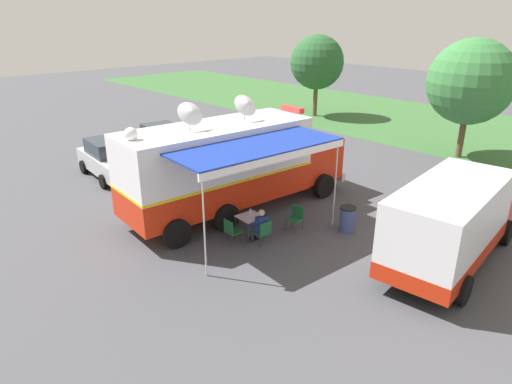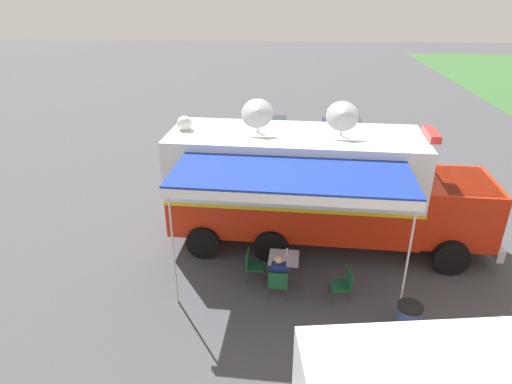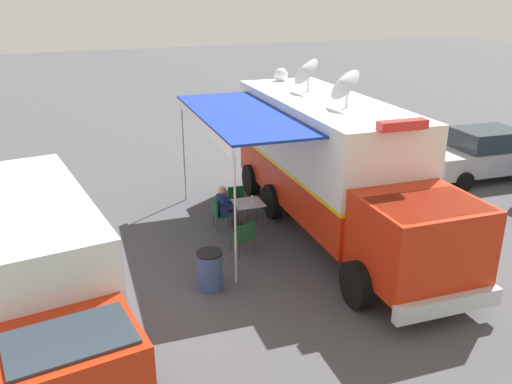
# 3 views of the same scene
# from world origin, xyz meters

# --- Properties ---
(ground_plane) EXTENTS (100.00, 100.00, 0.00)m
(ground_plane) POSITION_xyz_m (0.00, 0.00, 0.00)
(ground_plane) COLOR #47474C
(lot_stripe) EXTENTS (0.43, 4.80, 0.01)m
(lot_stripe) POSITION_xyz_m (-3.13, 0.58, 0.00)
(lot_stripe) COLOR silver
(lot_stripe) RESTS_ON ground
(command_truck) EXTENTS (5.22, 9.63, 4.53)m
(command_truck) POSITION_xyz_m (0.08, 0.74, 1.95)
(command_truck) COLOR red
(command_truck) RESTS_ON ground
(folding_table) EXTENTS (0.85, 0.85, 0.73)m
(folding_table) POSITION_xyz_m (2.11, -0.26, 0.67)
(folding_table) COLOR silver
(folding_table) RESTS_ON ground
(water_bottle) EXTENTS (0.07, 0.07, 0.22)m
(water_bottle) POSITION_xyz_m (2.02, -0.18, 0.83)
(water_bottle) COLOR silver
(water_bottle) RESTS_ON folding_table
(folding_chair_at_table) EXTENTS (0.51, 0.51, 0.87)m
(folding_chair_at_table) POSITION_xyz_m (2.91, -0.40, 0.51)
(folding_chair_at_table) COLOR #19562D
(folding_chair_at_table) RESTS_ON ground
(folding_chair_beside_table) EXTENTS (0.51, 0.51, 0.87)m
(folding_chair_beside_table) POSITION_xyz_m (2.12, -1.11, 0.51)
(folding_chair_beside_table) COLOR #19562D
(folding_chair_beside_table) RESTS_ON ground
(folding_chair_spare_by_truck) EXTENTS (0.54, 0.54, 0.87)m
(folding_chair_spare_by_truck) POSITION_xyz_m (2.83, 1.27, 0.51)
(folding_chair_spare_by_truck) COLOR #19562D
(folding_chair_spare_by_truck) RESTS_ON ground
(seated_responder) EXTENTS (0.68, 0.58, 1.25)m
(seated_responder) POSITION_xyz_m (2.72, -0.39, 0.65)
(seated_responder) COLOR navy
(seated_responder) RESTS_ON ground
(trash_bin) EXTENTS (0.57, 0.57, 0.91)m
(trash_bin) POSITION_xyz_m (4.13, 2.53, 0.46)
(trash_bin) COLOR #384C7F
(trash_bin) RESTS_ON ground
(support_truck) EXTENTS (2.98, 7.00, 2.70)m
(support_truck) POSITION_xyz_m (7.57, 3.07, 1.39)
(support_truck) COLOR white
(support_truck) RESTS_ON ground
(car_far_corner) EXTENTS (4.32, 2.26, 1.76)m
(car_far_corner) POSITION_xyz_m (-6.94, -1.01, 0.88)
(car_far_corner) COLOR #B2B5BA
(car_far_corner) RESTS_ON ground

